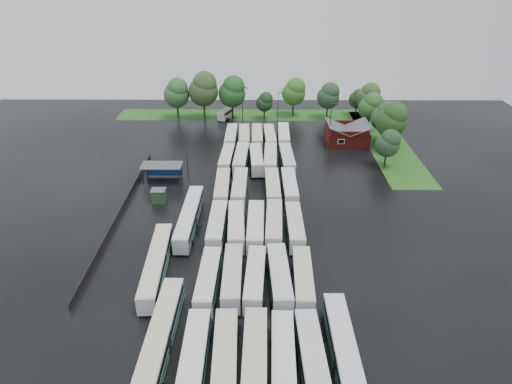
{
  "coord_description": "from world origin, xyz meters",
  "views": [
    {
      "loc": [
        2.47,
        -62.34,
        41.6
      ],
      "look_at": [
        2.0,
        12.0,
        2.5
      ],
      "focal_mm": 32.0,
      "sensor_mm": 36.0,
      "label": 1
    }
  ],
  "objects_px": {
    "brick_building": "(347,136)",
    "minibus": "(226,114)",
    "artic_bus_west_a": "(160,337)",
    "artic_bus_east": "(345,358)"
  },
  "relations": [
    {
      "from": "artic_bus_east",
      "to": "brick_building",
      "type": "bearing_deg",
      "value": 79.9
    },
    {
      "from": "artic_bus_east",
      "to": "minibus",
      "type": "bearing_deg",
      "value": 101.9
    },
    {
      "from": "artic_bus_west_a",
      "to": "minibus",
      "type": "height_order",
      "value": "artic_bus_west_a"
    },
    {
      "from": "artic_bus_west_a",
      "to": "artic_bus_east",
      "type": "xyz_separation_m",
      "value": [
        21.07,
        -2.99,
        0.01
      ]
    },
    {
      "from": "artic_bus_east",
      "to": "artic_bus_west_a",
      "type": "bearing_deg",
      "value": 171.59
    },
    {
      "from": "artic_bus_east",
      "to": "minibus",
      "type": "height_order",
      "value": "artic_bus_east"
    },
    {
      "from": "brick_building",
      "to": "artic_bus_west_a",
      "type": "bearing_deg",
      "value": -116.52
    },
    {
      "from": "brick_building",
      "to": "artic_bus_east",
      "type": "relative_size",
      "value": 0.55
    },
    {
      "from": "artic_bus_west_a",
      "to": "artic_bus_east",
      "type": "bearing_deg",
      "value": -6.96
    },
    {
      "from": "brick_building",
      "to": "minibus",
      "type": "relative_size",
      "value": 1.58
    }
  ]
}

